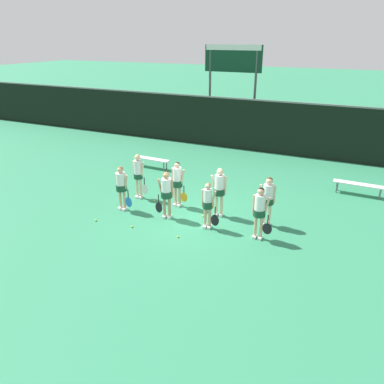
{
  "coord_description": "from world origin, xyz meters",
  "views": [
    {
      "loc": [
        5.04,
        -10.89,
        5.96
      ],
      "look_at": [
        -0.04,
        -0.02,
        0.93
      ],
      "focal_mm": 35.0,
      "sensor_mm": 36.0,
      "label": 1
    }
  ],
  "objects_px": {
    "player_6": "(219,188)",
    "tennis_ball_3": "(121,189)",
    "scoreboard": "(233,67)",
    "tennis_ball_1": "(96,220)",
    "tennis_ball_0": "(132,227)",
    "player_5": "(177,180)",
    "player_3": "(260,209)",
    "bench_courtside": "(152,160)",
    "player_1": "(166,191)",
    "tennis_ball_2": "(154,200)",
    "player_2": "(208,203)",
    "player_7": "(268,197)",
    "tennis_ball_4": "(178,237)",
    "bench_far": "(359,185)",
    "player_0": "(121,184)",
    "tennis_ball_5": "(203,216)",
    "player_4": "(138,173)"
  },
  "relations": [
    {
      "from": "player_6",
      "to": "player_4",
      "type": "bearing_deg",
      "value": 168.88
    },
    {
      "from": "player_1",
      "to": "player_5",
      "type": "height_order",
      "value": "player_5"
    },
    {
      "from": "scoreboard",
      "to": "tennis_ball_1",
      "type": "relative_size",
      "value": 79.16
    },
    {
      "from": "player_0",
      "to": "player_6",
      "type": "distance_m",
      "value": 3.54
    },
    {
      "from": "player_1",
      "to": "tennis_ball_1",
      "type": "xyz_separation_m",
      "value": [
        -2.1,
        -1.32,
        -0.98
      ]
    },
    {
      "from": "bench_courtside",
      "to": "tennis_ball_0",
      "type": "height_order",
      "value": "bench_courtside"
    },
    {
      "from": "player_3",
      "to": "tennis_ball_3",
      "type": "relative_size",
      "value": 24.45
    },
    {
      "from": "scoreboard",
      "to": "tennis_ball_3",
      "type": "distance_m",
      "value": 10.71
    },
    {
      "from": "player_5",
      "to": "tennis_ball_1",
      "type": "bearing_deg",
      "value": -127.98
    },
    {
      "from": "scoreboard",
      "to": "player_7",
      "type": "distance_m",
      "value": 11.82
    },
    {
      "from": "tennis_ball_1",
      "to": "tennis_ball_2",
      "type": "relative_size",
      "value": 1.0
    },
    {
      "from": "bench_courtside",
      "to": "player_1",
      "type": "relative_size",
      "value": 1.08
    },
    {
      "from": "player_2",
      "to": "player_3",
      "type": "relative_size",
      "value": 0.92
    },
    {
      "from": "player_1",
      "to": "tennis_ball_2",
      "type": "distance_m",
      "value": 1.8
    },
    {
      "from": "tennis_ball_5",
      "to": "bench_far",
      "type": "bearing_deg",
      "value": 42.58
    },
    {
      "from": "player_3",
      "to": "bench_far",
      "type": "bearing_deg",
      "value": 60.94
    },
    {
      "from": "bench_far",
      "to": "tennis_ball_4",
      "type": "distance_m",
      "value": 7.97
    },
    {
      "from": "player_0",
      "to": "tennis_ball_3",
      "type": "relative_size",
      "value": 23.66
    },
    {
      "from": "bench_far",
      "to": "player_7",
      "type": "distance_m",
      "value": 4.98
    },
    {
      "from": "player_2",
      "to": "tennis_ball_2",
      "type": "distance_m",
      "value": 3.07
    },
    {
      "from": "tennis_ball_0",
      "to": "tennis_ball_1",
      "type": "xyz_separation_m",
      "value": [
        -1.4,
        -0.14,
        0.0
      ]
    },
    {
      "from": "player_6",
      "to": "player_5",
      "type": "bearing_deg",
      "value": 167.52
    },
    {
      "from": "player_3",
      "to": "tennis_ball_0",
      "type": "xyz_separation_m",
      "value": [
        -4.03,
        -1.1,
        -1.0
      ]
    },
    {
      "from": "tennis_ball_3",
      "to": "tennis_ball_1",
      "type": "bearing_deg",
      "value": -72.77
    },
    {
      "from": "tennis_ball_2",
      "to": "tennis_ball_5",
      "type": "distance_m",
      "value": 2.3
    },
    {
      "from": "player_5",
      "to": "tennis_ball_4",
      "type": "height_order",
      "value": "player_5"
    },
    {
      "from": "tennis_ball_3",
      "to": "tennis_ball_0",
      "type": "bearing_deg",
      "value": -49.02
    },
    {
      "from": "bench_courtside",
      "to": "tennis_ball_0",
      "type": "bearing_deg",
      "value": -63.54
    },
    {
      "from": "bench_far",
      "to": "player_4",
      "type": "height_order",
      "value": "player_4"
    },
    {
      "from": "bench_courtside",
      "to": "player_2",
      "type": "relative_size",
      "value": 1.15
    },
    {
      "from": "player_5",
      "to": "tennis_ball_2",
      "type": "distance_m",
      "value": 1.42
    },
    {
      "from": "scoreboard",
      "to": "player_4",
      "type": "height_order",
      "value": "scoreboard"
    },
    {
      "from": "player_0",
      "to": "tennis_ball_2",
      "type": "height_order",
      "value": "player_0"
    },
    {
      "from": "tennis_ball_3",
      "to": "player_6",
      "type": "bearing_deg",
      "value": -6.04
    },
    {
      "from": "player_7",
      "to": "tennis_ball_5",
      "type": "distance_m",
      "value": 2.43
    },
    {
      "from": "player_5",
      "to": "player_7",
      "type": "distance_m",
      "value": 3.42
    },
    {
      "from": "player_6",
      "to": "tennis_ball_3",
      "type": "distance_m",
      "value": 4.68
    },
    {
      "from": "player_6",
      "to": "tennis_ball_1",
      "type": "xyz_separation_m",
      "value": [
        -3.7,
        -2.25,
        -1.03
      ]
    },
    {
      "from": "player_4",
      "to": "tennis_ball_2",
      "type": "distance_m",
      "value": 1.25
    },
    {
      "from": "player_7",
      "to": "tennis_ball_4",
      "type": "height_order",
      "value": "player_7"
    },
    {
      "from": "player_3",
      "to": "tennis_ball_4",
      "type": "relative_size",
      "value": 26.0
    },
    {
      "from": "player_5",
      "to": "tennis_ball_0",
      "type": "relative_size",
      "value": 25.01
    },
    {
      "from": "player_3",
      "to": "tennis_ball_3",
      "type": "xyz_separation_m",
      "value": [
        -6.27,
        1.48,
        -1.0
      ]
    },
    {
      "from": "player_7",
      "to": "tennis_ball_3",
      "type": "xyz_separation_m",
      "value": [
        -6.26,
        0.48,
        -1.0
      ]
    },
    {
      "from": "bench_far",
      "to": "tennis_ball_3",
      "type": "relative_size",
      "value": 28.01
    },
    {
      "from": "tennis_ball_1",
      "to": "bench_courtside",
      "type": "bearing_deg",
      "value": 101.29
    },
    {
      "from": "player_1",
      "to": "tennis_ball_2",
      "type": "xyz_separation_m",
      "value": [
        -1.12,
        1.01,
        -0.98
      ]
    },
    {
      "from": "scoreboard",
      "to": "tennis_ball_4",
      "type": "bearing_deg",
      "value": -77.83
    },
    {
      "from": "player_1",
      "to": "player_4",
      "type": "bearing_deg",
      "value": 138.0
    },
    {
      "from": "tennis_ball_3",
      "to": "player_4",
      "type": "bearing_deg",
      "value": -16.45
    }
  ]
}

